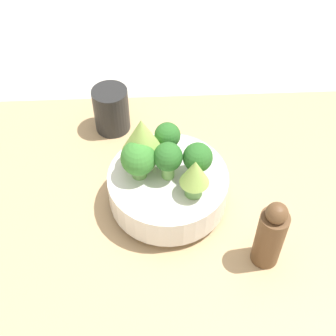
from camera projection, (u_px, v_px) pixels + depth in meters
The scene contains 11 objects.
ground_plane at pixel (164, 228), 0.85m from camera, with size 6.00×6.00×0.00m, color beige.
table at pixel (164, 221), 0.84m from camera, with size 0.98×0.64×0.04m.
bowl at pixel (168, 187), 0.81m from camera, with size 0.21×0.21×0.07m.
broccoli_floret_right at pixel (138, 159), 0.76m from camera, with size 0.06×0.06×0.07m.
broccoli_floret_center at pixel (168, 158), 0.75m from camera, with size 0.05×0.05×0.07m.
romanesco_piece_near at pixel (142, 138), 0.75m from camera, with size 0.07×0.07×0.11m.
broccoli_floret_left at pixel (198, 158), 0.75m from camera, with size 0.05×0.05×0.07m.
romanesco_piece_far at pixel (195, 175), 0.72m from camera, with size 0.05×0.05×0.08m.
broccoli_floret_front at pixel (167, 138), 0.79m from camera, with size 0.04×0.04×0.07m.
cup at pixel (111, 110), 0.93m from camera, with size 0.07×0.07×0.09m.
pepper_mill at pixel (270, 235), 0.71m from camera, with size 0.04×0.04×0.14m.
Camera 1 is at (0.02, 0.48, 0.71)m, focal length 50.00 mm.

